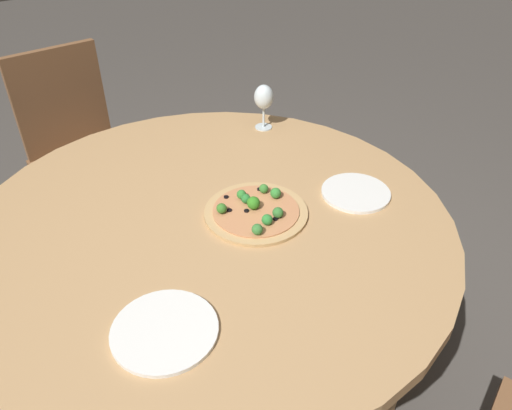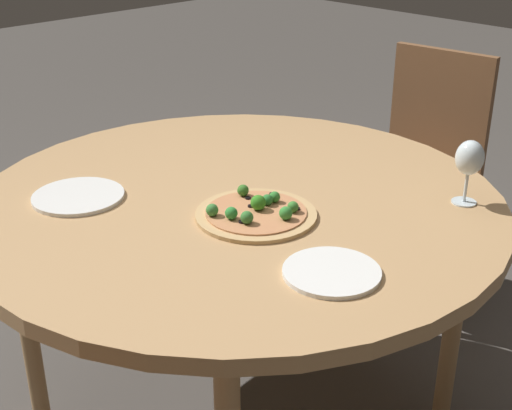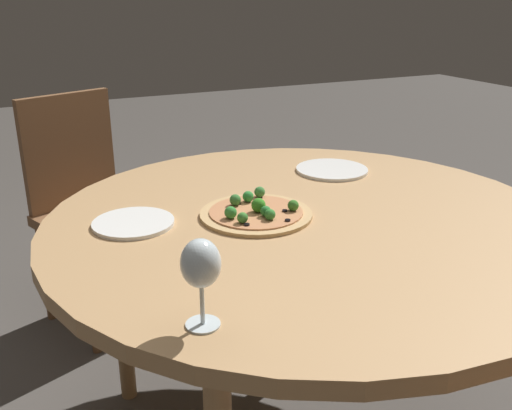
{
  "view_description": "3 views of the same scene",
  "coord_description": "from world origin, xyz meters",
  "px_view_note": "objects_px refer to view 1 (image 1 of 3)",
  "views": [
    {
      "loc": [
        -0.98,
        0.48,
        1.56
      ],
      "look_at": [
        -0.05,
        -0.12,
        0.75
      ],
      "focal_mm": 35.0,
      "sensor_mm": 36.0,
      "label": 1
    },
    {
      "loc": [
        -1.11,
        -1.2,
        1.46
      ],
      "look_at": [
        -0.05,
        -0.12,
        0.75
      ],
      "focal_mm": 50.0,
      "sensor_mm": 36.0,
      "label": 2
    },
    {
      "loc": [
        1.17,
        -0.7,
        1.27
      ],
      "look_at": [
        -0.05,
        -0.12,
        0.75
      ],
      "focal_mm": 40.0,
      "sensor_mm": 36.0,
      "label": 3
    }
  ],
  "objects_px": {
    "plate_near": "(165,330)",
    "plate_far": "(356,193)",
    "wine_glass": "(264,98)",
    "pizza": "(256,211)",
    "chair_2": "(81,150)"
  },
  "relations": [
    {
      "from": "wine_glass",
      "to": "plate_near",
      "type": "distance_m",
      "value": 0.96
    },
    {
      "from": "pizza",
      "to": "plate_far",
      "type": "xyz_separation_m",
      "value": [
        -0.08,
        -0.3,
        -0.01
      ]
    },
    {
      "from": "wine_glass",
      "to": "pizza",
      "type": "bearing_deg",
      "value": 144.42
    },
    {
      "from": "chair_2",
      "to": "plate_far",
      "type": "relative_size",
      "value": 4.47
    },
    {
      "from": "chair_2",
      "to": "pizza",
      "type": "distance_m",
      "value": 1.1
    },
    {
      "from": "plate_near",
      "to": "plate_far",
      "type": "relative_size",
      "value": 1.13
    },
    {
      "from": "pizza",
      "to": "wine_glass",
      "type": "height_order",
      "value": "wine_glass"
    },
    {
      "from": "chair_2",
      "to": "plate_near",
      "type": "distance_m",
      "value": 1.33
    },
    {
      "from": "plate_near",
      "to": "plate_far",
      "type": "xyz_separation_m",
      "value": [
        0.17,
        -0.68,
        0.0
      ]
    },
    {
      "from": "chair_2",
      "to": "wine_glass",
      "type": "xyz_separation_m",
      "value": [
        -0.63,
        -0.53,
        0.35
      ]
    },
    {
      "from": "chair_2",
      "to": "wine_glass",
      "type": "distance_m",
      "value": 0.89
    },
    {
      "from": "chair_2",
      "to": "plate_far",
      "type": "bearing_deg",
      "value": -71.2
    },
    {
      "from": "chair_2",
      "to": "plate_far",
      "type": "xyz_separation_m",
      "value": [
        -1.13,
        -0.52,
        0.24
      ]
    },
    {
      "from": "pizza",
      "to": "plate_far",
      "type": "relative_size",
      "value": 1.43
    },
    {
      "from": "plate_far",
      "to": "chair_2",
      "type": "bearing_deg",
      "value": 24.88
    }
  ]
}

